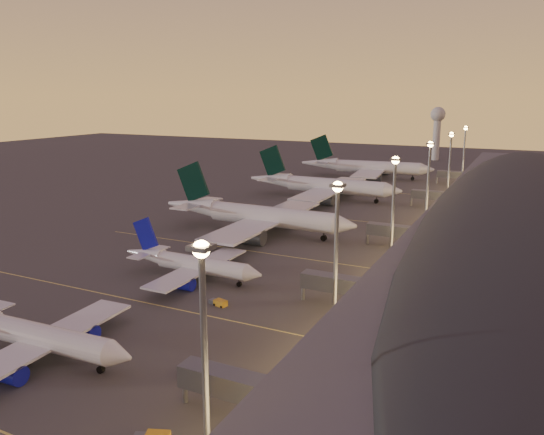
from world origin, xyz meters
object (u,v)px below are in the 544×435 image
(airliner_wide_near, at_px, (255,215))
(baggage_tug_c, at_px, (219,303))
(airliner_narrow_south, at_px, (33,335))
(radar_tower, at_px, (437,124))
(airliner_narrow_north, at_px, (191,264))
(airliner_wide_mid, at_px, (322,185))
(baggage_tug_b, at_px, (193,374))
(airliner_wide_far, at_px, (366,167))

(airliner_wide_near, xyz_separation_m, baggage_tug_c, (19.68, -52.47, -4.61))
(airliner_narrow_south, relative_size, radar_tower, 1.15)
(airliner_narrow_north, height_order, airliner_wide_mid, airliner_wide_mid)
(airliner_narrow_south, distance_m, baggage_tug_c, 33.61)
(radar_tower, bearing_deg, baggage_tug_b, -87.30)
(airliner_wide_far, bearing_deg, airliner_wide_near, -96.09)
(airliner_narrow_north, bearing_deg, airliner_narrow_south, -91.21)
(airliner_wide_far, xyz_separation_m, baggage_tug_c, (20.48, -169.44, -4.79))
(radar_tower, bearing_deg, airliner_wide_near, -94.75)
(airliner_wide_far, distance_m, baggage_tug_c, 170.74)
(airliner_wide_near, relative_size, airliner_wide_far, 0.96)
(radar_tower, bearing_deg, airliner_narrow_north, -92.59)
(airliner_wide_near, xyz_separation_m, baggage_tug_b, (30.62, -77.08, -4.59))
(airliner_narrow_north, distance_m, airliner_wide_mid, 100.02)
(airliner_narrow_north, xyz_separation_m, airliner_wide_near, (-5.96, 41.74, 1.86))
(airliner_narrow_south, height_order, baggage_tug_b, airliner_narrow_south)
(airliner_wide_mid, xyz_separation_m, airliner_wide_far, (0.25, 58.95, 0.15))
(airliner_wide_mid, xyz_separation_m, radar_tower, (18.28, 149.25, 16.71))
(airliner_wide_mid, bearing_deg, baggage_tug_c, -79.04)
(airliner_narrow_south, relative_size, airliner_wide_near, 0.60)
(airliner_narrow_south, bearing_deg, airliner_wide_near, 90.95)
(airliner_wide_mid, relative_size, baggage_tug_c, 15.44)
(baggage_tug_b, bearing_deg, airliner_wide_far, 86.26)
(airliner_wide_near, relative_size, radar_tower, 1.91)
(airliner_narrow_south, relative_size, airliner_narrow_north, 1.06)
(airliner_narrow_south, bearing_deg, baggage_tug_c, 61.22)
(airliner_wide_far, bearing_deg, airliner_narrow_south, -94.88)
(radar_tower, relative_size, baggage_tug_b, 7.78)
(airliner_narrow_north, xyz_separation_m, airliner_wide_far, (-6.77, 158.71, 2.05))
(baggage_tug_b, bearing_deg, airliner_narrow_south, 178.83)
(radar_tower, height_order, baggage_tug_b, radar_tower)
(airliner_wide_mid, bearing_deg, airliner_wide_near, -88.63)
(airliner_wide_near, relative_size, baggage_tug_b, 14.86)
(airliner_wide_near, height_order, radar_tower, radar_tower)
(airliner_narrow_north, distance_m, baggage_tug_c, 17.63)
(airliner_wide_mid, relative_size, airliner_wide_far, 0.97)
(airliner_narrow_north, xyz_separation_m, baggage_tug_b, (24.66, -35.33, -2.73))
(airliner_wide_far, relative_size, baggage_tug_c, 15.95)
(airliner_wide_far, height_order, baggage_tug_c, airliner_wide_far)
(radar_tower, distance_m, baggage_tug_b, 285.46)
(airliner_wide_far, bearing_deg, baggage_tug_c, -89.59)
(airliner_wide_mid, bearing_deg, radar_tower, 83.35)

